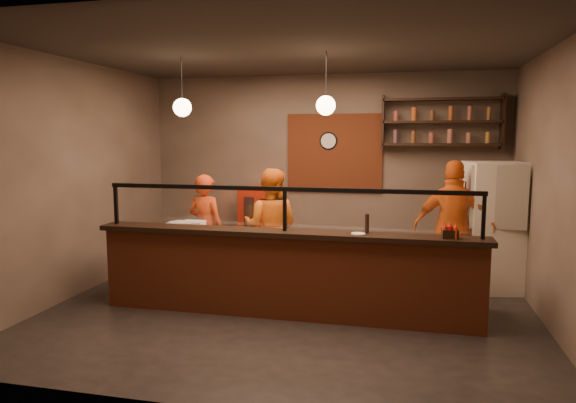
% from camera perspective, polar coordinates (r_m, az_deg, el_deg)
% --- Properties ---
extents(floor, '(6.00, 6.00, 0.00)m').
position_cam_1_polar(floor, '(6.65, 0.26, -11.83)').
color(floor, black).
rests_on(floor, ground).
extents(ceiling, '(6.00, 6.00, 0.00)m').
position_cam_1_polar(ceiling, '(6.37, 0.28, 16.52)').
color(ceiling, '#363029').
rests_on(ceiling, wall_back).
extents(wall_back, '(6.00, 0.00, 6.00)m').
position_cam_1_polar(wall_back, '(8.76, 3.89, 3.47)').
color(wall_back, '#716153').
rests_on(wall_back, floor).
extents(wall_left, '(0.00, 5.00, 5.00)m').
position_cam_1_polar(wall_left, '(7.56, -22.51, 2.34)').
color(wall_left, '#716153').
rests_on(wall_left, floor).
extents(wall_right, '(0.00, 5.00, 5.00)m').
position_cam_1_polar(wall_right, '(6.37, 27.63, 1.25)').
color(wall_right, '#716153').
rests_on(wall_right, floor).
extents(wall_front, '(6.00, 0.00, 6.00)m').
position_cam_1_polar(wall_front, '(3.93, -7.81, -1.20)').
color(wall_front, '#716153').
rests_on(wall_front, floor).
extents(brick_patch, '(1.60, 0.04, 1.30)m').
position_cam_1_polar(brick_patch, '(8.69, 5.18, 5.40)').
color(brick_patch, brown).
rests_on(brick_patch, wall_back).
extents(service_counter, '(4.60, 0.25, 1.00)m').
position_cam_1_polar(service_counter, '(6.22, -0.35, -8.35)').
color(service_counter, brown).
rests_on(service_counter, floor).
extents(counter_ledge, '(4.70, 0.37, 0.06)m').
position_cam_1_polar(counter_ledge, '(6.10, -0.36, -3.55)').
color(counter_ledge, black).
rests_on(counter_ledge, service_counter).
extents(worktop_cabinet, '(4.60, 0.75, 0.85)m').
position_cam_1_polar(worktop_cabinet, '(6.71, 0.64, -7.85)').
color(worktop_cabinet, gray).
rests_on(worktop_cabinet, floor).
extents(worktop, '(4.60, 0.75, 0.05)m').
position_cam_1_polar(worktop, '(6.61, 0.65, -4.08)').
color(worktop, silver).
rests_on(worktop, worktop_cabinet).
extents(sneeze_guard, '(4.50, 0.05, 0.52)m').
position_cam_1_polar(sneeze_guard, '(6.05, -0.36, -0.39)').
color(sneeze_guard, white).
rests_on(sneeze_guard, counter_ledge).
extents(wall_shelving, '(1.84, 0.28, 0.85)m').
position_cam_1_polar(wall_shelving, '(8.47, 16.67, 8.47)').
color(wall_shelving, black).
rests_on(wall_shelving, wall_back).
extents(wall_clock, '(0.30, 0.04, 0.30)m').
position_cam_1_polar(wall_clock, '(8.69, 4.53, 6.73)').
color(wall_clock, black).
rests_on(wall_clock, wall_back).
extents(pendant_left, '(0.24, 0.24, 0.77)m').
position_cam_1_polar(pendant_left, '(6.97, -11.66, 10.21)').
color(pendant_left, black).
rests_on(pendant_left, ceiling).
extents(pendant_right, '(0.24, 0.24, 0.77)m').
position_cam_1_polar(pendant_right, '(6.42, 4.22, 10.61)').
color(pendant_right, black).
rests_on(pendant_right, ceiling).
extents(cook_left, '(0.67, 0.53, 1.62)m').
position_cam_1_polar(cook_left, '(7.79, -9.09, -2.94)').
color(cook_left, '#C53B12').
rests_on(cook_left, floor).
extents(cook_mid, '(0.84, 0.66, 1.72)m').
position_cam_1_polar(cook_mid, '(7.52, -1.92, -2.84)').
color(cook_mid, orange).
rests_on(cook_mid, floor).
extents(cook_right, '(1.12, 0.54, 1.86)m').
position_cam_1_polar(cook_right, '(7.43, 17.96, -2.77)').
color(cook_right, '#D15613').
rests_on(cook_right, floor).
extents(fridge, '(0.88, 0.84, 1.82)m').
position_cam_1_polar(fridge, '(7.78, 21.82, -2.62)').
color(fridge, silver).
rests_on(fridge, floor).
extents(red_cooler, '(0.73, 0.71, 1.33)m').
position_cam_1_polar(red_cooler, '(8.75, -3.11, -2.70)').
color(red_cooler, red).
rests_on(red_cooler, floor).
extents(pizza_dough, '(0.54, 0.54, 0.01)m').
position_cam_1_polar(pizza_dough, '(6.50, 1.32, -4.00)').
color(pizza_dough, beige).
rests_on(pizza_dough, worktop).
extents(prep_tub_a, '(0.28, 0.23, 0.14)m').
position_cam_1_polar(prep_tub_a, '(7.00, -12.11, -2.83)').
color(prep_tub_a, silver).
rests_on(prep_tub_a, worktop).
extents(prep_tub_b, '(0.30, 0.24, 0.15)m').
position_cam_1_polar(prep_tub_b, '(7.02, -10.50, -2.73)').
color(prep_tub_b, white).
rests_on(prep_tub_b, worktop).
extents(prep_tub_c, '(0.30, 0.25, 0.14)m').
position_cam_1_polar(prep_tub_c, '(7.02, -11.62, -2.77)').
color(prep_tub_c, silver).
rests_on(prep_tub_c, worktop).
extents(rolling_pin, '(0.32, 0.06, 0.05)m').
position_cam_1_polar(rolling_pin, '(7.34, -14.16, -2.76)').
color(rolling_pin, gold).
rests_on(rolling_pin, worktop).
extents(condiment_caddy, '(0.18, 0.15, 0.10)m').
position_cam_1_polar(condiment_caddy, '(5.93, 17.54, -3.44)').
color(condiment_caddy, black).
rests_on(condiment_caddy, counter_ledge).
extents(pepper_mill, '(0.06, 0.06, 0.22)m').
position_cam_1_polar(pepper_mill, '(6.02, 8.76, -2.43)').
color(pepper_mill, black).
rests_on(pepper_mill, counter_ledge).
extents(small_plate, '(0.19, 0.19, 0.01)m').
position_cam_1_polar(small_plate, '(5.95, 7.81, -3.56)').
color(small_plate, silver).
rests_on(small_plate, counter_ledge).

